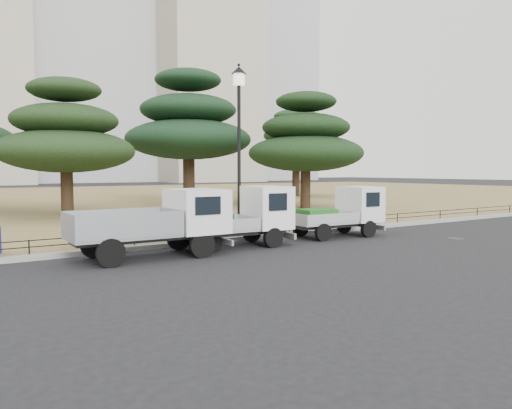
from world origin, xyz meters
TOP-DOWN VIEW (x-y plane):
  - ground at (0.00, 0.00)m, footprint 220.00×220.00m
  - lawn at (0.00, 30.60)m, footprint 120.00×56.00m
  - curb at (0.00, 2.60)m, footprint 120.00×0.25m
  - truck_large at (-3.84, 1.19)m, footprint 4.40×1.83m
  - truck_kei_front at (-0.81, 1.55)m, footprint 3.76×1.86m
  - truck_kei_rear at (3.52, 1.56)m, footprint 3.61×1.75m
  - street_lamp at (-0.11, 2.90)m, footprint 0.53×0.53m
  - pipe_fence at (0.00, 2.75)m, footprint 38.00×0.04m
  - manhole at (6.50, -1.20)m, footprint 0.60×0.60m
  - pine_center_left at (-3.48, 13.64)m, footprint 6.67×6.67m
  - pine_center_right at (5.98, 19.41)m, footprint 8.66×8.66m
  - pine_east_near at (9.67, 11.19)m, footprint 6.85×6.85m
  - pine_east_far at (17.94, 22.61)m, footprint 7.57×7.57m
  - tower_east at (40.00, 82.00)m, footprint 20.00×18.00m
  - tower_far_east at (58.00, 90.00)m, footprint 24.00×20.00m
  - radio_tower at (72.00, 85.00)m, footprint 1.80×1.80m

SIDE VIEW (x-z plane):
  - ground at x=0.00m, z-range 0.00..0.00m
  - manhole at x=6.50m, z-range 0.00..0.01m
  - lawn at x=0.00m, z-range 0.00..0.15m
  - curb at x=0.00m, z-range 0.00..0.16m
  - pipe_fence at x=0.00m, z-range 0.24..0.64m
  - truck_kei_rear at x=3.52m, z-range 0.00..1.84m
  - truck_kei_front at x=-0.81m, z-range 0.00..1.93m
  - truck_large at x=-3.84m, z-range 0.11..2.01m
  - pine_center_left at x=-3.48m, z-range 0.68..7.46m
  - street_lamp at x=-0.11m, z-range 1.19..7.08m
  - pine_east_near at x=9.67m, z-range 0.68..7.60m
  - pine_east_far at x=17.94m, z-range 0.73..8.34m
  - pine_center_right at x=5.98m, z-range 0.88..10.06m
  - tower_east at x=40.00m, z-range 0.00..48.00m
  - radio_tower at x=72.00m, z-range -1.46..61.54m
  - tower_far_east at x=58.00m, z-range 0.00..70.00m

